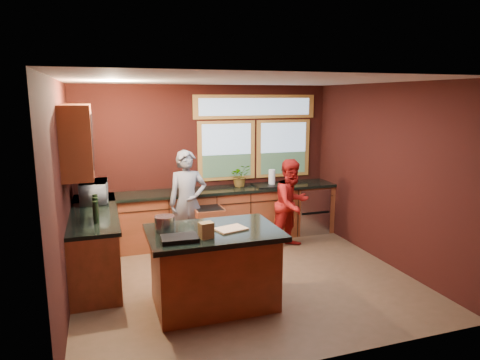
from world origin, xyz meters
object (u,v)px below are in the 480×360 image
island (214,267)px  stock_pot (165,224)px  person_red (292,204)px  cutting_board (231,229)px  person_grey (188,203)px

island → stock_pot: bearing=164.7°
person_red → cutting_board: person_red is taller
island → cutting_board: cutting_board is taller
person_red → cutting_board: size_ratio=4.28×
island → stock_pot: size_ratio=6.46×
cutting_board → island: bearing=166.0°
person_red → cutting_board: bearing=-155.1°
person_red → cutting_board: (-1.55, -1.61, 0.21)m
cutting_board → stock_pot: bearing=165.1°
person_grey → person_red: size_ratio=1.12×
island → person_red: bearing=41.7°
person_grey → stock_pot: person_grey is taller
person_grey → stock_pot: (-0.61, -1.68, 0.20)m
person_grey → person_red: bearing=-7.0°
island → person_red: 2.36m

